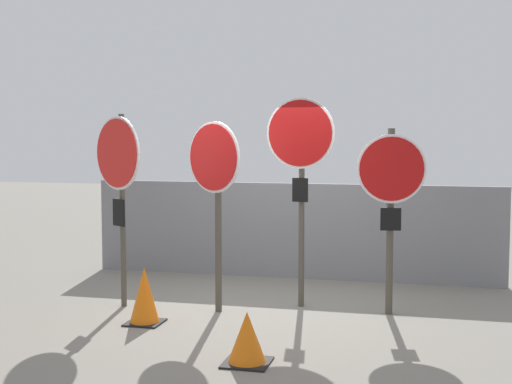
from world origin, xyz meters
TOP-DOWN VIEW (x-y plane):
  - ground_plane at (0.00, 0.00)m, footprint 40.00×40.00m
  - fence_back at (0.00, 1.98)m, footprint 6.21×0.12m
  - stop_sign_0 at (-1.75, -0.35)m, footprint 0.79×0.50m
  - stop_sign_1 at (-0.51, -0.32)m, footprint 0.76×0.44m
  - stop_sign_2 at (0.44, 0.18)m, footprint 0.87×0.18m
  - stop_sign_3 at (1.56, 0.05)m, footprint 0.81×0.20m
  - traffic_cone_0 at (0.36, -2.12)m, footprint 0.44×0.44m
  - traffic_cone_1 at (-1.15, -1.01)m, footprint 0.40×0.40m

SIDE VIEW (x-z plane):
  - ground_plane at x=0.00m, z-range 0.00..0.00m
  - traffic_cone_0 at x=0.36m, z-range 0.00..0.50m
  - traffic_cone_1 at x=-1.15m, z-range 0.00..0.65m
  - fence_back at x=0.00m, z-range 0.00..1.43m
  - stop_sign_3 at x=1.56m, z-range 0.41..2.64m
  - stop_sign_1 at x=-0.51m, z-range 0.49..2.81m
  - stop_sign_0 at x=-1.75m, z-range 0.53..2.95m
  - stop_sign_2 at x=0.44m, z-range 0.60..3.22m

